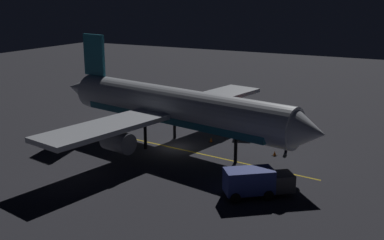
{
  "coord_description": "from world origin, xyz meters",
  "views": [
    {
      "loc": [
        44.53,
        25.81,
        16.99
      ],
      "look_at": [
        0.0,
        2.0,
        3.5
      ],
      "focal_mm": 44.36,
      "sensor_mm": 36.0,
      "label": 1
    }
  ],
  "objects": [
    {
      "name": "airliner",
      "position": [
        -0.11,
        -0.58,
        4.61
      ],
      "size": [
        33.43,
        36.65,
        12.08
      ],
      "color": "silver",
      "rests_on": "ground_plane"
    },
    {
      "name": "baggage_truck",
      "position": [
        8.49,
        12.73,
        1.28
      ],
      "size": [
        5.31,
        5.94,
        2.52
      ],
      "color": "navy",
      "rests_on": "ground_plane"
    },
    {
      "name": "apron_guide_stripe",
      "position": [
        0.74,
        4.0,
        0.0
      ],
      "size": [
        3.1,
        25.87,
        0.01
      ],
      "primitive_type": "cube",
      "rotation": [
        0.0,
        0.0,
        -0.11
      ],
      "color": "gold",
      "rests_on": "ground_plane"
    },
    {
      "name": "ground_plane",
      "position": [
        0.0,
        0.0,
        -0.1
      ],
      "size": [
        180.0,
        180.0,
        0.2
      ],
      "primitive_type": "cube",
      "color": "#303037"
    },
    {
      "name": "ground_crew_worker",
      "position": [
        -4.26,
        11.51,
        0.89
      ],
      "size": [
        0.4,
        0.4,
        1.74
      ],
      "color": "black",
      "rests_on": "ground_plane"
    },
    {
      "name": "traffic_cone_near_right",
      "position": [
        -6.66,
        2.37,
        0.25
      ],
      "size": [
        0.5,
        0.5,
        0.55
      ],
      "color": "#EA590F",
      "rests_on": "ground_plane"
    },
    {
      "name": "traffic_cone_near_left",
      "position": [
        -2.59,
        10.78,
        0.25
      ],
      "size": [
        0.5,
        0.5,
        0.55
      ],
      "color": "#EA590F",
      "rests_on": "ground_plane"
    },
    {
      "name": "catering_truck",
      "position": [
        -10.17,
        4.37,
        1.27
      ],
      "size": [
        6.24,
        3.92,
        2.47
      ],
      "color": "maroon",
      "rests_on": "ground_plane"
    },
    {
      "name": "traffic_cone_under_wing",
      "position": [
        -3.71,
        2.58,
        0.25
      ],
      "size": [
        0.5,
        0.5,
        0.55
      ],
      "color": "#EA590F",
      "rests_on": "ground_plane"
    }
  ]
}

